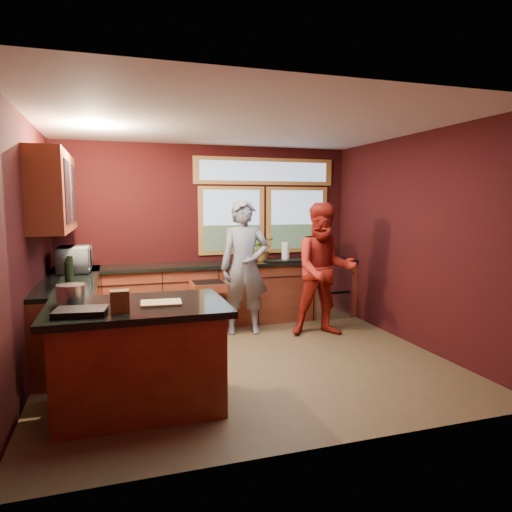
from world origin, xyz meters
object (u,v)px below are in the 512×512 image
island (139,356)px  cutting_board (161,303)px  person_grey (244,267)px  person_red (324,270)px  stock_pot (71,295)px

island → cutting_board: bearing=-14.0°
island → cutting_board: cutting_board is taller
island → cutting_board: (0.20, -0.05, 0.48)m
person_grey → island: bearing=-117.2°
person_red → stock_pot: size_ratio=7.63×
person_red → cutting_board: bearing=-134.2°
island → stock_pot: size_ratio=6.46×
island → cutting_board: size_ratio=4.43×
island → person_grey: 2.56m
person_red → cutting_board: size_ratio=5.23×
island → stock_pot: (-0.55, 0.15, 0.56)m
cutting_board → stock_pot: stock_pot is taller
island → person_red: 3.04m
person_grey → stock_pot: person_grey is taller
person_grey → person_red: 1.10m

